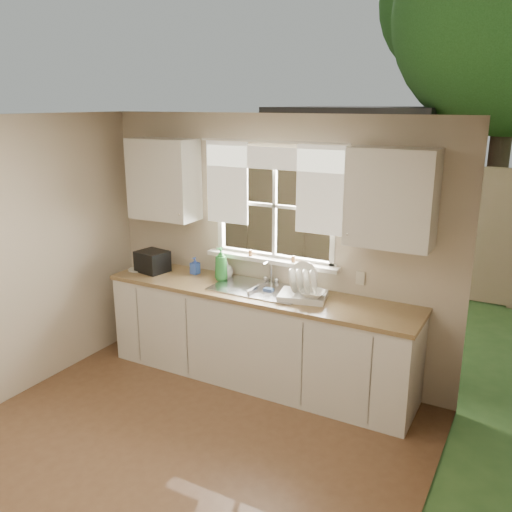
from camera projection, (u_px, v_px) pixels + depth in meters
The scene contains 21 objects.
ground at pixel (145, 480), 3.86m from camera, with size 4.00×4.00×0.00m, color brown.
room_walls at pixel (128, 323), 3.46m from camera, with size 3.62×4.02×2.50m.
ceiling at pixel (121, 119), 3.17m from camera, with size 3.60×4.00×0.02m, color silver.
window at pixel (274, 223), 5.14m from camera, with size 1.38×0.16×1.06m.
curtains at pixel (272, 177), 4.97m from camera, with size 1.50×0.03×0.81m.
base_cabinets at pixel (258, 337), 5.16m from camera, with size 3.00×0.62×0.87m, color silver.
countertop at pixel (258, 292), 5.03m from camera, with size 3.04×0.65×0.04m, color olive.
upper_cabinet_left at pixel (164, 179), 5.42m from camera, with size 0.70×0.33×0.80m, color silver.
upper_cabinet_right at pixel (392, 198), 4.36m from camera, with size 0.70×0.33×0.80m, color silver.
wall_outlet at pixel (360, 278), 4.83m from camera, with size 0.08×0.01×0.12m, color beige.
sill_jars at pixel (271, 256), 5.17m from camera, with size 0.50×0.04×0.06m.
backyard at pixel (464, 52), 9.74m from camera, with size 20.00×10.00×6.13m.
sink at pixel (259, 297), 5.07m from camera, with size 0.88×0.52×0.40m.
dish_rack at pixel (303, 290), 4.80m from camera, with size 0.47×0.39×0.30m.
bowl at pixel (313, 294), 4.70m from camera, with size 0.21×0.21×0.05m, color white.
soap_bottle_a at pixel (221, 264), 5.28m from camera, with size 0.13×0.13×0.33m, color green.
soap_bottle_b at pixel (195, 266), 5.49m from camera, with size 0.08×0.08×0.17m, color blue.
soap_bottle_c at pixel (226, 268), 5.37m from camera, with size 0.15×0.15×0.19m, color beige.
saucer at pixel (137, 269), 5.63m from camera, with size 0.19×0.19×0.01m, color beige.
cup at pixel (147, 267), 5.56m from camera, with size 0.14×0.14×0.11m, color silver.
black_appliance at pixel (152, 261), 5.56m from camera, with size 0.29×0.25×0.22m, color black.
Camera 1 is at (2.26, -2.49, 2.60)m, focal length 38.00 mm.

